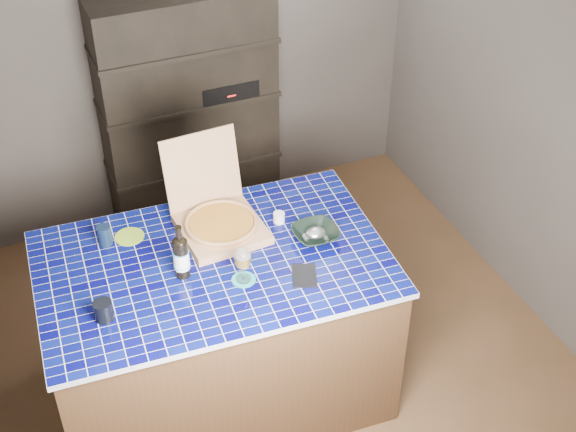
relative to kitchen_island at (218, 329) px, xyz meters
name	(u,v)px	position (x,y,z in m)	size (l,w,h in m)	color
room	(270,194)	(0.38, 0.13, 0.75)	(3.50, 3.50, 3.50)	brown
shelving_unit	(190,115)	(0.39, 1.66, 0.40)	(1.20, 0.41, 1.80)	black
kitchen_island	(218,329)	(0.00, 0.00, 0.00)	(1.90, 1.27, 1.01)	#43261A
pizza_box	(219,220)	(0.12, 0.24, 0.57)	(0.46, 0.55, 0.47)	#A57855
mead_bottle	(181,256)	(-0.18, -0.04, 0.63)	(0.08, 0.08, 0.32)	black
teal_trivet	(244,280)	(0.10, -0.20, 0.51)	(0.13, 0.13, 0.01)	teal
wine_glass	(243,259)	(0.10, -0.20, 0.64)	(0.09, 0.09, 0.20)	white
tumbler	(103,311)	(-0.62, -0.20, 0.55)	(0.09, 0.09, 0.10)	black
dvd_case	(304,276)	(0.40, -0.30, 0.51)	(0.12, 0.17, 0.01)	black
bowl	(316,234)	(0.58, -0.04, 0.53)	(0.25, 0.25, 0.06)	black
foil_contents	(316,233)	(0.58, -0.04, 0.54)	(0.11, 0.09, 0.05)	silver
white_jar	(279,217)	(0.45, 0.18, 0.53)	(0.07, 0.07, 0.06)	white
navy_cup	(105,235)	(-0.49, 0.36, 0.56)	(0.07, 0.07, 0.12)	black
green_trivet	(130,237)	(-0.35, 0.37, 0.51)	(0.16, 0.16, 0.01)	#8AB627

